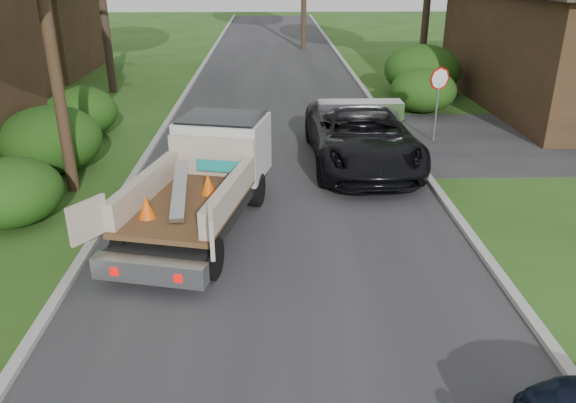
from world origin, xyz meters
The scene contains 13 objects.
ground centered at (0.00, 0.00, 0.00)m, with size 120.00×120.00×0.00m, color #264915.
road centered at (0.00, 10.00, 0.00)m, with size 8.00×90.00×0.02m, color #28282B.
curb_left centered at (-4.10, 10.00, 0.06)m, with size 0.20×90.00×0.12m, color #9E9E99.
curb_right centered at (4.10, 10.00, 0.06)m, with size 0.20×90.00×0.12m, color #9E9E99.
stop_sign centered at (5.20, 9.00, 1.78)m, with size 0.71×0.32×2.48m.
house_left_far centered at (-13.50, 22.00, 3.05)m, with size 7.56×7.56×6.00m.
hedge_left_a centered at (-6.20, 3.00, 0.77)m, with size 2.34×2.34×1.53m, color #13440F.
hedge_left_b centered at (-6.50, 6.50, 0.94)m, with size 2.86×2.86×1.87m, color #13440F.
hedge_left_c centered at (-6.80, 10.00, 0.85)m, with size 2.60×2.60×1.70m, color #13440F.
hedge_right_a centered at (5.80, 13.00, 0.85)m, with size 2.60×2.60×1.70m, color #13440F.
hedge_right_b centered at (6.50, 16.00, 1.10)m, with size 3.38×3.38×2.21m, color #13440F.
flatbed_truck centered at (-1.66, 3.25, 1.17)m, with size 3.55×6.04×2.15m.
black_pickup centered at (2.40, 6.84, 0.87)m, with size 2.90×6.28×1.75m, color black.
Camera 1 is at (-0.24, -8.97, 5.62)m, focal length 35.00 mm.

